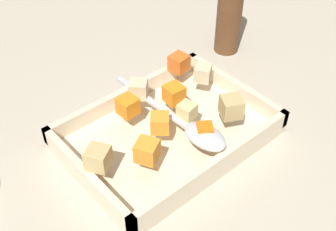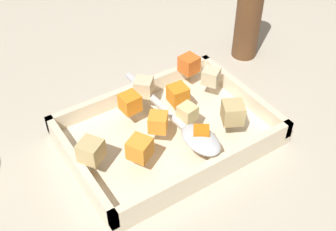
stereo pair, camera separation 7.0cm
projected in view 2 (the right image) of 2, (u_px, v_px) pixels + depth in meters
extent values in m
plane|color=#BCB29E|center=(179.00, 139.00, 0.74)|extent=(4.00, 4.00, 0.00)
cube|color=beige|center=(168.00, 137.00, 0.73)|extent=(0.33, 0.24, 0.01)
cube|color=beige|center=(134.00, 92.00, 0.79)|extent=(0.33, 0.01, 0.03)
cube|color=beige|center=(209.00, 170.00, 0.65)|extent=(0.33, 0.01, 0.03)
cube|color=beige|center=(242.00, 93.00, 0.78)|extent=(0.01, 0.24, 0.03)
cube|color=beige|center=(79.00, 167.00, 0.65)|extent=(0.01, 0.24, 0.03)
cube|color=orange|center=(178.00, 94.00, 0.73)|extent=(0.03, 0.03, 0.03)
cube|color=orange|center=(189.00, 64.00, 0.80)|extent=(0.03, 0.03, 0.03)
cube|color=orange|center=(130.00, 103.00, 0.72)|extent=(0.03, 0.03, 0.03)
cube|color=orange|center=(203.00, 134.00, 0.67)|extent=(0.03, 0.03, 0.02)
cube|color=orange|center=(157.00, 121.00, 0.69)|extent=(0.04, 0.04, 0.03)
cube|color=orange|center=(140.00, 148.00, 0.64)|extent=(0.04, 0.04, 0.03)
cube|color=beige|center=(211.00, 76.00, 0.77)|extent=(0.04, 0.04, 0.03)
cube|color=#E0CC89|center=(187.00, 113.00, 0.70)|extent=(0.03, 0.03, 0.03)
cube|color=tan|center=(91.00, 151.00, 0.63)|extent=(0.04, 0.04, 0.03)
cube|color=tan|center=(233.00, 112.00, 0.70)|extent=(0.05, 0.05, 0.03)
cube|color=beige|center=(144.00, 87.00, 0.75)|extent=(0.04, 0.04, 0.03)
ellipsoid|color=silver|center=(201.00, 140.00, 0.66)|extent=(0.05, 0.08, 0.02)
cube|color=silver|center=(154.00, 100.00, 0.74)|extent=(0.02, 0.18, 0.01)
cylinder|color=brown|center=(249.00, 15.00, 0.87)|extent=(0.05, 0.05, 0.19)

